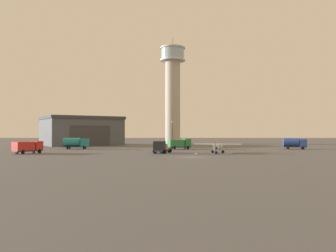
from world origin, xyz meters
TOP-DOWN VIEW (x-y plane):
  - ground_plane at (0.00, 0.00)m, footprint 400.00×400.00m
  - control_tower at (-2.43, 72.32)m, footprint 10.05×10.05m
  - hangar at (-35.18, 56.84)m, footprint 32.43×30.96m
  - airplane_silver at (6.59, 11.39)m, footprint 10.32×8.08m
  - truck_box_green at (-1.22, 27.82)m, footprint 6.41×4.33m
  - truck_fuel_tanker_blue at (29.98, 28.74)m, footprint 6.26×4.07m
  - truck_fuel_tanker_teal at (-29.42, 29.05)m, footprint 6.75×3.34m
  - truck_flatbed_black at (-5.80, 10.09)m, footprint 4.14×6.44m
  - truck_box_red at (-34.38, 9.57)m, footprint 5.44×6.30m
  - light_post_north at (-2.89, 51.33)m, footprint 0.44×0.44m
  - traffic_cone_near_left at (1.34, 4.79)m, footprint 0.36×0.36m

SIDE VIEW (x-z plane):
  - ground_plane at x=0.00m, z-range 0.00..0.00m
  - traffic_cone_near_left at x=1.34m, z-range 0.00..0.64m
  - truck_flatbed_black at x=-5.80m, z-range -0.05..2.64m
  - airplane_silver at x=6.59m, z-range -0.10..2.95m
  - truck_box_red at x=-34.38m, z-range 0.21..2.84m
  - truck_box_green at x=-1.22m, z-range 0.13..2.97m
  - truck_fuel_tanker_blue at x=29.98m, z-range 0.17..3.21m
  - truck_fuel_tanker_teal at x=-29.42m, z-range 0.20..3.24m
  - light_post_north at x=-2.89m, z-range 0.82..9.08m
  - hangar at x=-35.18m, z-range 0.02..10.04m
  - control_tower at x=-2.43m, z-range 0.89..43.61m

